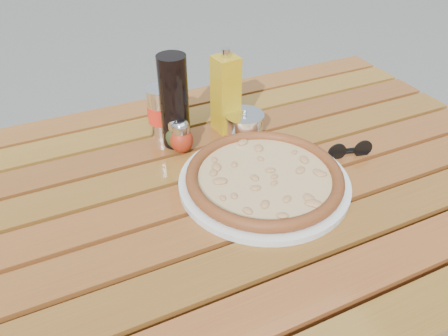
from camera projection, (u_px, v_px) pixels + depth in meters
name	position (u px, v px, depth m)	size (l,w,h in m)	color
table	(228.00, 211.00, 0.97)	(1.40, 0.90, 0.75)	#36190C
plate	(264.00, 182.00, 0.92)	(0.36, 0.36, 0.01)	silver
pizza	(264.00, 176.00, 0.91)	(0.44, 0.44, 0.03)	beige
pepper_shaker	(181.00, 137.00, 1.00)	(0.07, 0.07, 0.08)	#AB2C13
oregano_shaker	(177.00, 133.00, 1.02)	(0.07, 0.07, 0.08)	#35411A
dark_bottle	(174.00, 102.00, 0.99)	(0.07, 0.07, 0.22)	black
soda_can	(161.00, 111.00, 1.06)	(0.07, 0.07, 0.12)	silver
olive_oil_cruet	(226.00, 94.00, 1.05)	(0.06, 0.06, 0.21)	#B28A13
parmesan_tin	(244.00, 124.00, 1.06)	(0.11, 0.11, 0.07)	white
sunglasses	(349.00, 151.00, 1.00)	(0.11, 0.04, 0.04)	black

